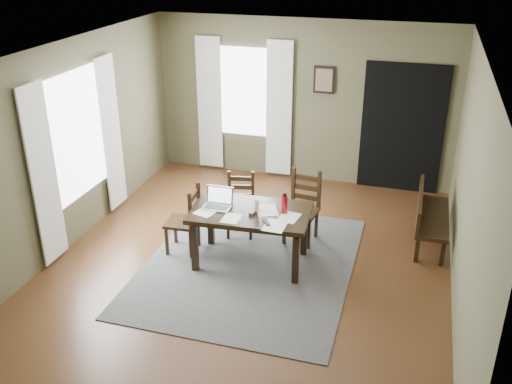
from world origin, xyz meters
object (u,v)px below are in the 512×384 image
(laptop, at_px, (218,202))
(water_bottle, at_px, (284,204))
(chair_back_left, at_px, (241,205))
(bench, at_px, (428,214))
(chair_end, at_px, (186,221))
(chair_back_right, at_px, (302,208))
(dining_table, at_px, (251,217))

(laptop, height_order, water_bottle, water_bottle)
(laptop, bearing_deg, water_bottle, 3.21)
(chair_back_left, relative_size, bench, 0.68)
(chair_end, xyz_separation_m, water_bottle, (1.32, 0.04, 0.41))
(chair_end, relative_size, water_bottle, 3.51)
(chair_back_right, bearing_deg, bench, 19.72)
(chair_end, xyz_separation_m, bench, (3.06, 1.16, -0.02))
(chair_back_left, bearing_deg, bench, -2.27)
(chair_back_right, xyz_separation_m, laptop, (-0.93, -0.78, 0.33))
(chair_back_right, bearing_deg, dining_table, -116.26)
(laptop, bearing_deg, bench, 23.72)
(bench, height_order, laptop, laptop)
(chair_back_left, bearing_deg, laptop, -107.63)
(chair_back_right, relative_size, water_bottle, 3.70)
(bench, xyz_separation_m, laptop, (-2.58, -1.18, 0.37))
(chair_back_right, distance_m, laptop, 1.26)
(bench, relative_size, laptop, 3.67)
(laptop, xyz_separation_m, water_bottle, (0.85, 0.06, 0.06))
(chair_back_right, xyz_separation_m, water_bottle, (-0.08, -0.72, 0.39))
(chair_back_left, height_order, bench, chair_back_left)
(bench, distance_m, laptop, 2.86)
(chair_back_right, bearing_deg, chair_end, -145.51)
(dining_table, xyz_separation_m, laptop, (-0.43, 0.01, 0.15))
(bench, height_order, water_bottle, water_bottle)
(dining_table, xyz_separation_m, chair_back_left, (-0.37, 0.72, -0.22))
(chair_back_right, relative_size, bench, 0.76)
(chair_end, distance_m, water_bottle, 1.38)
(chair_end, relative_size, chair_back_left, 1.06)
(dining_table, bearing_deg, chair_end, 174.61)
(laptop, bearing_deg, chair_end, 176.56)
(chair_end, xyz_separation_m, chair_back_left, (0.54, 0.69, -0.02))
(bench, bearing_deg, chair_back_left, 100.45)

